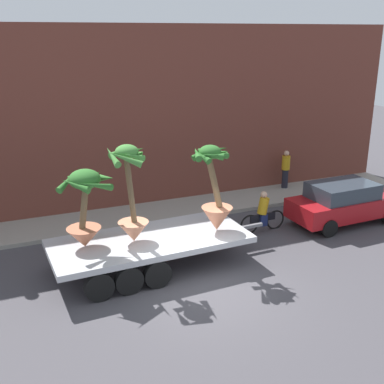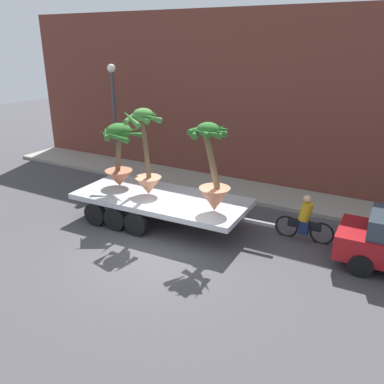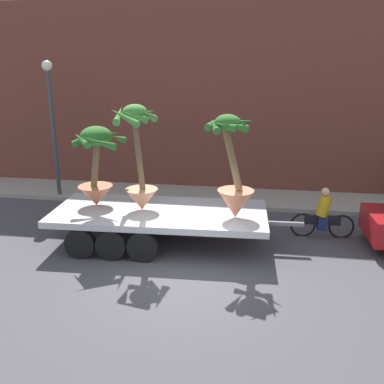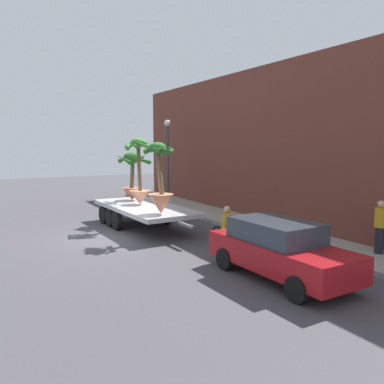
# 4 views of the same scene
# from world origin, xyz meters

# --- Properties ---
(ground_plane) EXTENTS (60.00, 60.00, 0.00)m
(ground_plane) POSITION_xyz_m (0.00, 0.00, 0.00)
(ground_plane) COLOR #423F44
(sidewalk) EXTENTS (24.00, 2.20, 0.15)m
(sidewalk) POSITION_xyz_m (0.00, 6.10, 0.07)
(sidewalk) COLOR gray
(sidewalk) RESTS_ON ground
(building_facade) EXTENTS (24.00, 1.20, 7.15)m
(building_facade) POSITION_xyz_m (0.00, 7.80, 3.58)
(building_facade) COLOR brown
(building_facade) RESTS_ON ground
(flatbed_trailer) EXTENTS (6.97, 2.77, 0.98)m
(flatbed_trailer) POSITION_xyz_m (-1.31, 1.90, 0.77)
(flatbed_trailer) COLOR #B7BABF
(flatbed_trailer) RESTS_ON ground
(potted_palm_rear) EXTENTS (1.22, 1.29, 2.91)m
(potted_palm_rear) POSITION_xyz_m (-1.61, 1.89, 2.31)
(potted_palm_rear) COLOR tan
(potted_palm_rear) RESTS_ON flatbed_trailer
(potted_palm_middle) EXTENTS (1.58, 1.59, 2.29)m
(potted_palm_middle) POSITION_xyz_m (-2.89, 2.07, 2.17)
(potted_palm_middle) COLOR #B26647
(potted_palm_middle) RESTS_ON flatbed_trailer
(potted_palm_front) EXTENTS (1.32, 1.30, 2.72)m
(potted_palm_front) POSITION_xyz_m (0.95, 1.72, 2.14)
(potted_palm_front) COLOR #C17251
(potted_palm_front) RESTS_ON flatbed_trailer
(cyclist) EXTENTS (1.84, 0.35, 1.54)m
(cyclist) POSITION_xyz_m (3.53, 3.06, 0.67)
(cyclist) COLOR black
(cyclist) RESTS_ON ground
(street_lamp) EXTENTS (0.36, 0.36, 4.83)m
(street_lamp) POSITION_xyz_m (-5.75, 5.30, 3.23)
(street_lamp) COLOR #383D42
(street_lamp) RESTS_ON sidewalk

